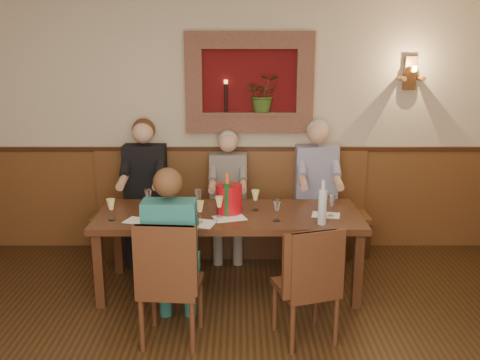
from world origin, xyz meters
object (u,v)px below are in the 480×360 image
object	(u,v)px
spittoon_bucket	(229,199)
person_bench_mid	(228,206)
wine_bottle_green_b	(167,196)
chair_near_right	(306,306)
dining_table	(229,221)
bench	(231,223)
chair_near_left	(171,306)
person_bench_left	(145,201)
person_bench_right	(317,201)
person_chair_front	(172,266)
wine_bottle_green_a	(227,198)
water_bottle	(322,206)

from	to	relation	value
spittoon_bucket	person_bench_mid	bearing A→B (deg)	92.00
wine_bottle_green_b	chair_near_right	bearing A→B (deg)	-38.43
dining_table	chair_near_right	distance (m)	1.15
bench	chair_near_left	size ratio (longest dim) A/B	2.97
chair_near_right	person_bench_mid	bearing A→B (deg)	92.61
spittoon_bucket	person_bench_left	bearing A→B (deg)	138.08
chair_near_right	person_bench_right	size ratio (longest dim) A/B	0.64
chair_near_right	person_chair_front	bearing A→B (deg)	156.32
person_bench_right	spittoon_bucket	xyz separation A→B (m)	(-0.92, -0.83, 0.27)
wine_bottle_green_a	water_bottle	bearing A→B (deg)	-15.60
person_bench_mid	wine_bottle_green_a	bearing A→B (deg)	-89.16
person_bench_left	person_bench_right	xyz separation A→B (m)	(1.84, 0.00, -0.00)
person_bench_left	wine_bottle_green_a	bearing A→B (deg)	-45.15
dining_table	person_bench_mid	bearing A→B (deg)	91.88
bench	person_bench_right	distance (m)	0.97
person_chair_front	wine_bottle_green_b	bearing A→B (deg)	99.42
bench	spittoon_bucket	bearing A→B (deg)	-89.91
dining_table	person_bench_right	world-z (taller)	person_bench_right
bench	wine_bottle_green_a	distance (m)	1.17
chair_near_left	water_bottle	xyz separation A→B (m)	(1.23, 0.61, 0.62)
person_bench_right	person_chair_front	world-z (taller)	person_bench_right
chair_near_left	wine_bottle_green_a	size ratio (longest dim) A/B	2.57
person_bench_right	spittoon_bucket	distance (m)	1.27
person_bench_left	spittoon_bucket	distance (m)	1.27
chair_near_right	wine_bottle_green_b	distance (m)	1.63
chair_near_right	wine_bottle_green_b	world-z (taller)	wine_bottle_green_b
wine_bottle_green_b	person_chair_front	bearing A→B (deg)	-80.58
dining_table	person_bench_right	size ratio (longest dim) A/B	1.62
chair_near_left	person_bench_mid	xyz separation A→B (m)	(0.40, 1.75, 0.27)
bench	person_chair_front	xyz separation A→B (m)	(-0.43, -1.72, 0.24)
chair_near_left	water_bottle	world-z (taller)	water_bottle
bench	water_bottle	distance (m)	1.59
person_bench_right	spittoon_bucket	size ratio (longest dim) A/B	5.59
person_chair_front	wine_bottle_green_b	size ratio (longest dim) A/B	3.65
chair_near_left	chair_near_right	bearing A→B (deg)	5.97
dining_table	spittoon_bucket	bearing A→B (deg)	80.37
bench	person_chair_front	world-z (taller)	person_chair_front
dining_table	water_bottle	size ratio (longest dim) A/B	6.18
water_bottle	wine_bottle_green_a	bearing A→B (deg)	164.40
dining_table	wine_bottle_green_a	bearing A→B (deg)	-100.68
spittoon_bucket	person_bench_right	bearing A→B (deg)	41.93
chair_near_left	spittoon_bucket	size ratio (longest dim) A/B	3.81
bench	dining_table	bearing A→B (deg)	-90.00
chair_near_right	person_bench_left	distance (m)	2.33
person_bench_left	chair_near_right	bearing A→B (deg)	-48.37
bench	person_bench_left	bearing A→B (deg)	-173.31
dining_table	person_bench_left	bearing A→B (deg)	137.74
wine_bottle_green_a	water_bottle	xyz separation A→B (m)	(0.82, -0.23, -0.00)
wine_bottle_green_b	chair_near_left	bearing A→B (deg)	-81.97
person_bench_right	wine_bottle_green_b	xyz separation A→B (m)	(-1.49, -0.79, 0.29)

